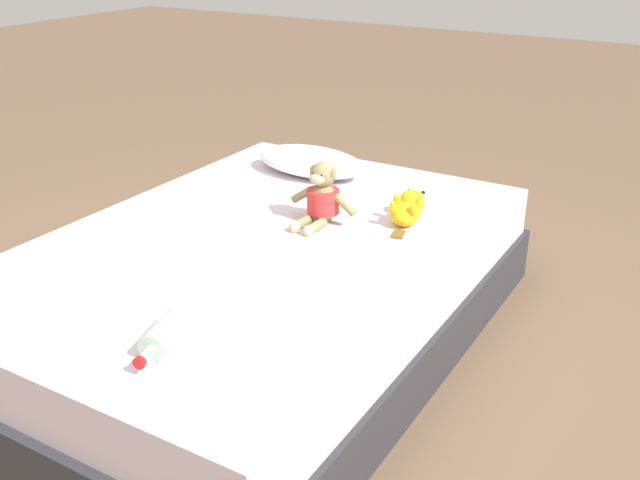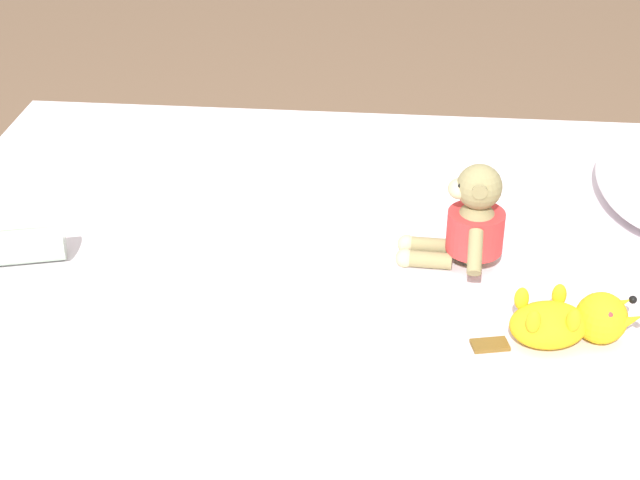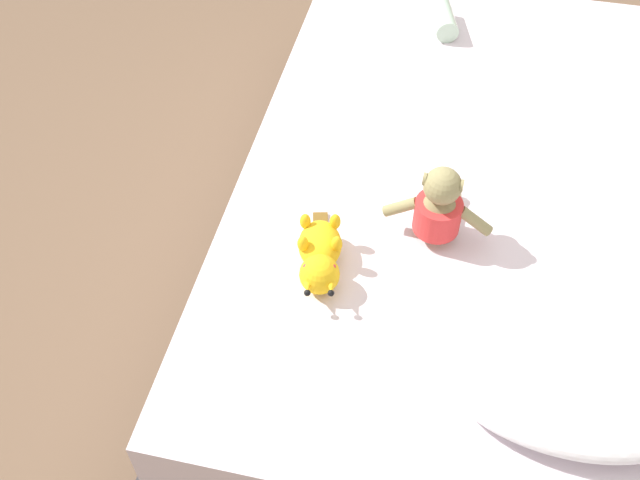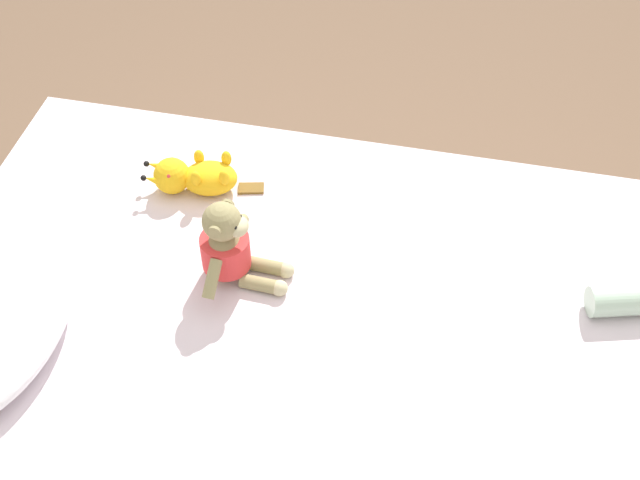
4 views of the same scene
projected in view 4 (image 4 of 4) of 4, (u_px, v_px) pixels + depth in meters
The scene contains 5 objects.
ground_plane at pixel (320, 416), 2.36m from camera, with size 16.00×16.00×0.00m, color brown.
bed at pixel (320, 375), 2.21m from camera, with size 1.41×2.07×0.41m.
plush_monkey at pixel (229, 248), 2.10m from camera, with size 0.29×0.23×0.24m.
plush_yellow_creature at pixel (194, 177), 2.34m from camera, with size 0.15×0.33×0.10m.
glass_bottle at pixel (627, 300), 2.06m from camera, with size 0.12×0.25×0.08m.
Camera 4 is at (-1.21, -0.26, 2.07)m, focal length 48.45 mm.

